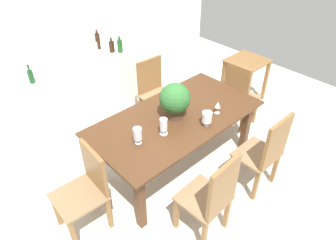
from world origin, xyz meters
The scene contains 20 objects.
ground_plane centered at (0.00, 0.00, 0.00)m, with size 7.04×7.04×0.00m, color silver.
back_wall centered at (0.00, 2.60, 1.30)m, with size 6.40×0.10×2.60m, color silver.
dining_table centered at (0.00, 0.06, 0.66)m, with size 2.04×1.06×0.77m.
chair_head_end centered at (-1.24, 0.06, 0.53)m, with size 0.49×0.48×0.96m.
chair_near_right centered at (0.46, -0.89, 0.58)m, with size 0.48×0.42×1.04m.
chair_foot_end centered at (1.25, 0.06, 0.56)m, with size 0.42×0.43×1.02m.
chair_far_right centered at (0.46, 1.01, 0.55)m, with size 0.48×0.44×0.99m.
chair_near_left centered at (-0.45, -0.90, 0.58)m, with size 0.46×0.46×1.06m.
flower_centerpiece centered at (-0.02, 0.08, 1.00)m, with size 0.35×0.35×0.43m.
crystal_vase_left centered at (0.14, -0.28, 0.87)m, with size 0.11×0.11×0.17m.
crystal_vase_center_near centered at (-0.32, -0.07, 0.88)m, with size 0.09×0.09×0.20m.
crystal_vase_right centered at (-0.62, 0.00, 0.88)m, with size 0.09×0.09×0.19m.
wine_glass centered at (0.40, -0.22, 0.88)m, with size 0.07×0.07×0.15m.
kitchen_counter centered at (-0.31, 1.83, 0.46)m, with size 1.69×0.65×0.93m, color silver.
wine_bottle_tall centered at (0.31, 1.76, 1.01)m, with size 0.08×0.08×0.22m.
wine_bottle_amber centered at (0.07, 1.82, 1.03)m, with size 0.06×0.06×0.25m.
wine_bottle_dark centered at (0.39, 1.67, 1.02)m, with size 0.07×0.07×0.24m.
wine_bottle_clear centered at (-0.97, 1.68, 1.02)m, with size 0.07×0.07×0.25m.
wine_bottle_green centered at (0.22, 2.00, 1.05)m, with size 0.07×0.07×0.30m.
side_table centered at (1.93, 0.42, 0.55)m, with size 0.59×0.57×0.73m.
Camera 1 is at (-2.05, -1.98, 2.87)m, focal length 32.87 mm.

